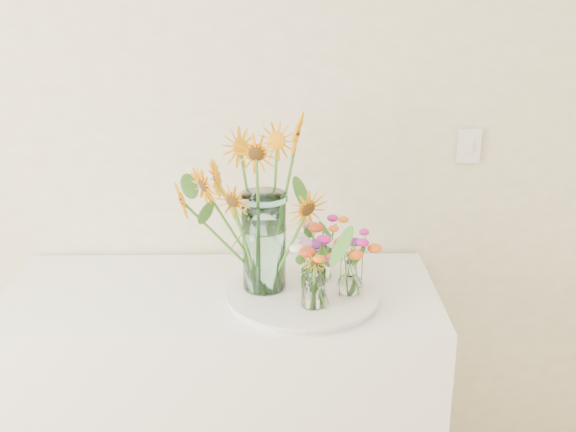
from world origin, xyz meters
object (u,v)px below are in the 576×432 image
(tray, at_px, (303,297))
(mason_jar, at_px, (264,242))
(counter, at_px, (224,409))
(small_vase_a, at_px, (313,288))
(small_vase_c, at_px, (320,261))
(small_vase_b, at_px, (350,278))

(tray, distance_m, mason_jar, 0.21)
(counter, relative_size, small_vase_a, 11.18)
(tray, bearing_deg, small_vase_c, 60.89)
(mason_jar, xyz_separation_m, small_vase_a, (0.15, -0.13, -0.10))
(tray, height_order, small_vase_a, small_vase_a)
(small_vase_b, bearing_deg, mason_jar, 170.07)
(small_vase_a, bearing_deg, mason_jar, 139.18)
(counter, bearing_deg, tray, -14.83)
(small_vase_a, relative_size, small_vase_b, 1.09)
(tray, relative_size, mason_jar, 1.43)
(counter, distance_m, small_vase_b, 0.68)
(small_vase_a, bearing_deg, small_vase_b, 34.80)
(counter, height_order, small_vase_b, small_vase_b)
(small_vase_b, height_order, small_vase_c, small_vase_c)
(small_vase_a, bearing_deg, counter, 151.06)
(counter, bearing_deg, small_vase_c, 6.58)
(counter, xyz_separation_m, small_vase_a, (0.29, -0.16, 0.54))
(counter, bearing_deg, small_vase_a, -28.94)
(tray, xyz_separation_m, small_vase_a, (0.03, -0.09, 0.08))
(counter, height_order, tray, tray)
(tray, height_order, small_vase_c, small_vase_c)
(counter, bearing_deg, small_vase_b, -11.08)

